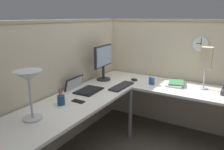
% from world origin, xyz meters
% --- Properties ---
extents(ground_plane, '(6.80, 6.80, 0.00)m').
position_xyz_m(ground_plane, '(0.00, 0.00, 0.00)').
color(ground_plane, '#4C443D').
extents(cubicle_wall_back, '(2.57, 0.12, 1.58)m').
position_xyz_m(cubicle_wall_back, '(-0.36, 0.87, 0.79)').
color(cubicle_wall_back, beige).
rests_on(cubicle_wall_back, ground).
extents(cubicle_wall_right, '(0.12, 2.37, 1.58)m').
position_xyz_m(cubicle_wall_right, '(0.87, -0.27, 0.79)').
color(cubicle_wall_right, beige).
rests_on(cubicle_wall_right, ground).
extents(desk, '(2.35, 2.15, 0.73)m').
position_xyz_m(desk, '(-0.15, -0.05, 0.63)').
color(desk, silver).
rests_on(desk, ground).
extents(monitor, '(0.46, 0.20, 0.50)m').
position_xyz_m(monitor, '(0.24, 0.64, 1.02)').
color(monitor, '#232326').
rests_on(monitor, desk).
extents(laptop, '(0.36, 0.40, 0.22)m').
position_xyz_m(laptop, '(-0.27, 0.62, 0.75)').
color(laptop, black).
rests_on(laptop, desk).
extents(keyboard, '(0.43, 0.15, 0.02)m').
position_xyz_m(keyboard, '(0.09, 0.26, 0.74)').
color(keyboard, '#232326').
rests_on(keyboard, desk).
extents(computer_mouse, '(0.06, 0.10, 0.03)m').
position_xyz_m(computer_mouse, '(0.43, 0.24, 0.75)').
color(computer_mouse, black).
rests_on(computer_mouse, desk).
extents(desk_lamp_dome, '(0.24, 0.24, 0.44)m').
position_xyz_m(desk_lamp_dome, '(-1.11, 0.52, 1.09)').
color(desk_lamp_dome, '#B7BABF').
rests_on(desk_lamp_dome, desk).
extents(pen_cup, '(0.08, 0.08, 0.18)m').
position_xyz_m(pen_cup, '(-0.74, 0.53, 0.78)').
color(pen_cup, navy).
rests_on(pen_cup, desk).
extents(cell_phone, '(0.07, 0.14, 0.01)m').
position_xyz_m(cell_phone, '(-0.59, 0.43, 0.73)').
color(cell_phone, black).
rests_on(cell_phone, desk).
extents(book_stack, '(0.31, 0.25, 0.04)m').
position_xyz_m(book_stack, '(0.53, -0.32, 0.75)').
color(book_stack, silver).
rests_on(book_stack, desk).
extents(desk_lamp_paper, '(0.13, 0.13, 0.53)m').
position_xyz_m(desk_lamp_paper, '(0.55, -0.66, 1.11)').
color(desk_lamp_paper, '#B7BABF').
rests_on(desk_lamp_paper, desk).
extents(coffee_mug, '(0.08, 0.08, 0.10)m').
position_xyz_m(coffee_mug, '(0.40, -0.04, 0.78)').
color(coffee_mug, '#2D4C8C').
rests_on(coffee_mug, desk).
extents(wall_clock, '(0.04, 0.22, 0.22)m').
position_xyz_m(wall_clock, '(0.82, -0.54, 1.26)').
color(wall_clock, '#B7BABF').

